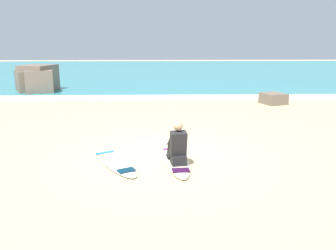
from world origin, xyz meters
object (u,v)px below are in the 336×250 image
Objects in this scene: surfboard_spare_near at (114,162)px; shoreline_rock at (273,99)px; surfer_seated at (177,147)px; surfboard_main at (176,159)px.

surfboard_spare_near is 9.37m from shoreline_rock.
shoreline_rock is (4.57, 7.39, -0.20)m from surfer_seated.
surfboard_spare_near is (-1.40, -0.11, 0.00)m from surfboard_main.
shoreline_rock is at bearing 57.09° from surfboard_main.
shoreline_rock reaches higher than surfboard_spare_near.
surfer_seated is 1.02× the size of shoreline_rock.
surfboard_main is at bearing 92.46° from surfer_seated.
shoreline_rock is (4.59, 7.09, 0.20)m from surfboard_main.
surfboard_main is 2.64× the size of shoreline_rock.
surfer_seated reaches higher than surfboard_spare_near.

